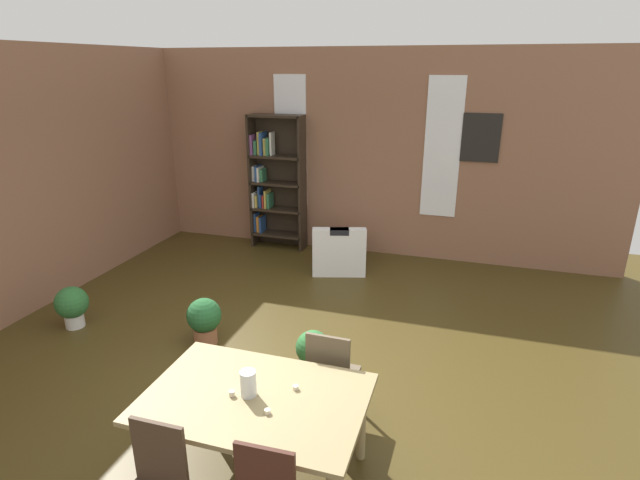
% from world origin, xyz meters
% --- Properties ---
extents(ground_plane, '(10.31, 10.31, 0.00)m').
position_xyz_m(ground_plane, '(0.00, 0.00, 0.00)').
color(ground_plane, '#433615').
extents(back_wall_brick, '(8.11, 0.12, 3.31)m').
position_xyz_m(back_wall_brick, '(0.00, 4.03, 1.65)').
color(back_wall_brick, '#916249').
rests_on(back_wall_brick, ground).
extents(window_pane_0, '(0.55, 0.02, 2.15)m').
position_xyz_m(window_pane_0, '(-1.24, 3.96, 1.82)').
color(window_pane_0, white).
extents(window_pane_1, '(0.55, 0.02, 2.15)m').
position_xyz_m(window_pane_1, '(1.24, 3.96, 1.82)').
color(window_pane_1, white).
extents(dining_table, '(1.62, 1.08, 0.76)m').
position_xyz_m(dining_table, '(0.37, -1.19, 0.67)').
color(dining_table, '#958256').
rests_on(dining_table, ground).
extents(vase_on_table, '(0.12, 0.12, 0.20)m').
position_xyz_m(vase_on_table, '(0.32, -1.19, 0.86)').
color(vase_on_table, silver).
rests_on(vase_on_table, dining_table).
extents(tealight_candle_0, '(0.04, 0.04, 0.03)m').
position_xyz_m(tealight_candle_0, '(0.62, -1.02, 0.77)').
color(tealight_candle_0, silver).
rests_on(tealight_candle_0, dining_table).
extents(tealight_candle_1, '(0.04, 0.04, 0.03)m').
position_xyz_m(tealight_candle_1, '(0.53, -1.33, 0.77)').
color(tealight_candle_1, silver).
rests_on(tealight_candle_1, dining_table).
extents(tealight_candle_2, '(0.04, 0.04, 0.04)m').
position_xyz_m(tealight_candle_2, '(0.21, -1.23, 0.78)').
color(tealight_candle_2, silver).
rests_on(tealight_candle_2, dining_table).
extents(dining_chair_far_right, '(0.41, 0.41, 0.95)m').
position_xyz_m(dining_chair_far_right, '(0.73, -0.42, 0.51)').
color(dining_chair_far_right, brown).
rests_on(dining_chair_far_right, ground).
extents(bookshelf_tall, '(0.93, 0.33, 2.27)m').
position_xyz_m(bookshelf_tall, '(-1.50, 3.77, 1.18)').
color(bookshelf_tall, '#2D2319').
rests_on(bookshelf_tall, ground).
extents(armchair_white, '(0.99, 0.99, 0.75)m').
position_xyz_m(armchair_white, '(-0.15, 3.07, 0.28)').
color(armchair_white, white).
rests_on(armchair_white, ground).
extents(potted_plant_by_shelf, '(0.39, 0.39, 0.52)m').
position_xyz_m(potted_plant_by_shelf, '(-2.75, 0.34, 0.30)').
color(potted_plant_by_shelf, silver).
rests_on(potted_plant_by_shelf, ground).
extents(potted_plant_corner, '(0.35, 0.35, 0.53)m').
position_xyz_m(potted_plant_corner, '(0.37, 0.18, 0.29)').
color(potted_plant_corner, '#333338').
rests_on(potted_plant_corner, ground).
extents(potted_plant_window, '(0.39, 0.39, 0.55)m').
position_xyz_m(potted_plant_window, '(-1.03, 0.48, 0.31)').
color(potted_plant_window, '#9E6042').
rests_on(potted_plant_window, ground).
extents(framed_picture, '(0.56, 0.03, 0.72)m').
position_xyz_m(framed_picture, '(1.79, 3.95, 2.00)').
color(framed_picture, black).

